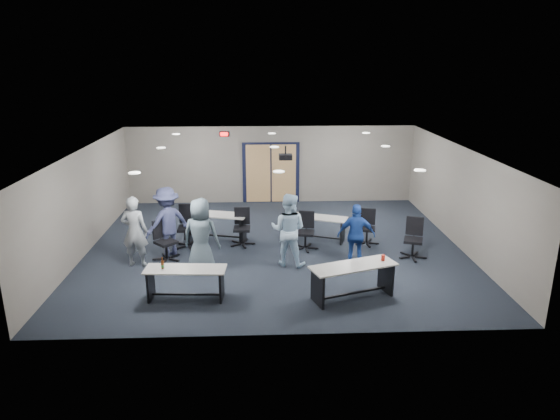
{
  "coord_description": "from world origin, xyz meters",
  "views": [
    {
      "loc": [
        -0.41,
        -12.71,
        4.95
      ],
      "look_at": [
        0.12,
        -0.3,
        1.15
      ],
      "focal_mm": 32.0,
      "sensor_mm": 36.0,
      "label": 1
    }
  ],
  "objects_px": {
    "chair_back_d": "(367,227)",
    "person_lightblue": "(288,230)",
    "chair_back_c": "(306,231)",
    "person_plaid": "(201,236)",
    "person_navy": "(356,235)",
    "chair_loose_left": "(166,241)",
    "chair_loose_right": "(413,239)",
    "table_back_left": "(215,222)",
    "table_back_right": "(317,224)",
    "table_front_left": "(185,278)",
    "person_back": "(167,222)",
    "chair_back_a": "(188,227)",
    "table_front_right": "(353,275)",
    "person_gray": "(135,231)",
    "chair_back_b": "(242,227)"
  },
  "relations": [
    {
      "from": "table_back_left",
      "to": "chair_loose_right",
      "type": "bearing_deg",
      "value": -2.85
    },
    {
      "from": "table_front_right",
      "to": "chair_back_a",
      "type": "distance_m",
      "value": 5.05
    },
    {
      "from": "table_front_right",
      "to": "table_front_left",
      "type": "bearing_deg",
      "value": 159.27
    },
    {
      "from": "person_back",
      "to": "chair_loose_left",
      "type": "bearing_deg",
      "value": 52.53
    },
    {
      "from": "chair_back_a",
      "to": "person_navy",
      "type": "bearing_deg",
      "value": -18.79
    },
    {
      "from": "chair_back_c",
      "to": "person_lightblue",
      "type": "relative_size",
      "value": 0.55
    },
    {
      "from": "chair_back_a",
      "to": "person_plaid",
      "type": "distance_m",
      "value": 1.78
    },
    {
      "from": "table_back_left",
      "to": "table_back_right",
      "type": "bearing_deg",
      "value": 11.05
    },
    {
      "from": "chair_loose_left",
      "to": "person_lightblue",
      "type": "distance_m",
      "value": 3.13
    },
    {
      "from": "chair_back_a",
      "to": "person_back",
      "type": "xyz_separation_m",
      "value": [
        -0.42,
        -0.57,
        0.34
      ]
    },
    {
      "from": "chair_back_a",
      "to": "person_lightblue",
      "type": "relative_size",
      "value": 0.63
    },
    {
      "from": "table_back_left",
      "to": "chair_loose_right",
      "type": "distance_m",
      "value": 5.44
    },
    {
      "from": "table_front_left",
      "to": "person_lightblue",
      "type": "relative_size",
      "value": 0.95
    },
    {
      "from": "table_back_right",
      "to": "table_front_left",
      "type": "bearing_deg",
      "value": -111.88
    },
    {
      "from": "table_front_left",
      "to": "person_back",
      "type": "bearing_deg",
      "value": 110.72
    },
    {
      "from": "chair_back_b",
      "to": "chair_loose_right",
      "type": "xyz_separation_m",
      "value": [
        4.42,
        -1.12,
        0.01
      ]
    },
    {
      "from": "chair_back_d",
      "to": "chair_loose_left",
      "type": "xyz_separation_m",
      "value": [
        -5.34,
        -0.92,
        0.04
      ]
    },
    {
      "from": "table_front_left",
      "to": "chair_back_c",
      "type": "distance_m",
      "value": 3.95
    },
    {
      "from": "table_back_left",
      "to": "chair_loose_right",
      "type": "xyz_separation_m",
      "value": [
        5.19,
        -1.64,
        0.01
      ]
    },
    {
      "from": "table_front_right",
      "to": "chair_back_c",
      "type": "distance_m",
      "value": 2.98
    },
    {
      "from": "chair_back_d",
      "to": "person_lightblue",
      "type": "relative_size",
      "value": 0.53
    },
    {
      "from": "chair_loose_left",
      "to": "person_plaid",
      "type": "bearing_deg",
      "value": -81.59
    },
    {
      "from": "chair_back_a",
      "to": "person_back",
      "type": "distance_m",
      "value": 0.78
    },
    {
      "from": "chair_loose_left",
      "to": "person_plaid",
      "type": "relative_size",
      "value": 0.57
    },
    {
      "from": "chair_loose_right",
      "to": "person_gray",
      "type": "bearing_deg",
      "value": -158.84
    },
    {
      "from": "chair_back_c",
      "to": "chair_loose_left",
      "type": "relative_size",
      "value": 0.97
    },
    {
      "from": "chair_loose_right",
      "to": "person_back",
      "type": "height_order",
      "value": "person_back"
    },
    {
      "from": "person_gray",
      "to": "table_front_right",
      "type": "bearing_deg",
      "value": 165.93
    },
    {
      "from": "chair_back_d",
      "to": "person_lightblue",
      "type": "distance_m",
      "value": 2.65
    },
    {
      "from": "chair_loose_right",
      "to": "person_navy",
      "type": "distance_m",
      "value": 1.63
    },
    {
      "from": "table_front_right",
      "to": "person_lightblue",
      "type": "xyz_separation_m",
      "value": [
        -1.28,
        1.86,
        0.4
      ]
    },
    {
      "from": "table_back_right",
      "to": "person_plaid",
      "type": "distance_m",
      "value": 3.68
    },
    {
      "from": "person_gray",
      "to": "person_plaid",
      "type": "bearing_deg",
      "value": 172.18
    },
    {
      "from": "chair_back_b",
      "to": "chair_back_c",
      "type": "height_order",
      "value": "chair_back_b"
    },
    {
      "from": "table_front_right",
      "to": "chair_loose_right",
      "type": "distance_m",
      "value": 2.9
    },
    {
      "from": "person_back",
      "to": "chair_back_c",
      "type": "bearing_deg",
      "value": 148.38
    },
    {
      "from": "table_back_left",
      "to": "person_back",
      "type": "height_order",
      "value": "person_back"
    },
    {
      "from": "table_front_left",
      "to": "chair_back_c",
      "type": "bearing_deg",
      "value": 47.91
    },
    {
      "from": "table_back_right",
      "to": "person_lightblue",
      "type": "xyz_separation_m",
      "value": [
        -0.91,
        -1.74,
        0.45
      ]
    },
    {
      "from": "table_back_left",
      "to": "chair_loose_left",
      "type": "bearing_deg",
      "value": -111.72
    },
    {
      "from": "person_lightblue",
      "to": "table_back_left",
      "type": "bearing_deg",
      "value": -26.64
    },
    {
      "from": "table_back_right",
      "to": "chair_back_d",
      "type": "distance_m",
      "value": 1.41
    },
    {
      "from": "person_plaid",
      "to": "person_navy",
      "type": "bearing_deg",
      "value": -163.8
    },
    {
      "from": "table_back_left",
      "to": "table_back_right",
      "type": "height_order",
      "value": "table_back_left"
    },
    {
      "from": "person_lightblue",
      "to": "table_back_right",
      "type": "bearing_deg",
      "value": -99.78
    },
    {
      "from": "table_back_left",
      "to": "person_plaid",
      "type": "xyz_separation_m",
      "value": [
        -0.13,
        -2.27,
        0.41
      ]
    },
    {
      "from": "chair_back_d",
      "to": "chair_loose_right",
      "type": "height_order",
      "value": "chair_loose_right"
    },
    {
      "from": "chair_back_d",
      "to": "person_lightblue",
      "type": "height_order",
      "value": "person_lightblue"
    },
    {
      "from": "table_back_right",
      "to": "table_front_right",
      "type": "bearing_deg",
      "value": -63.58
    },
    {
      "from": "person_gray",
      "to": "person_back",
      "type": "distance_m",
      "value": 0.94
    }
  ]
}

